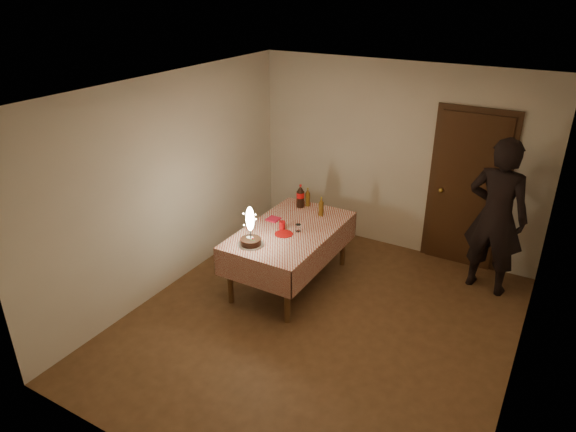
% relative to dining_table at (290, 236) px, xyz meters
% --- Properties ---
extents(ground, '(4.00, 4.50, 0.01)m').
position_rel_dining_table_xyz_m(ground, '(0.72, -0.62, -0.65)').
color(ground, brown).
rests_on(ground, ground).
extents(room_shell, '(4.04, 4.54, 2.62)m').
position_rel_dining_table_xyz_m(room_shell, '(0.75, -0.54, 1.00)').
color(room_shell, beige).
rests_on(room_shell, ground).
extents(dining_table, '(1.02, 1.72, 0.76)m').
position_rel_dining_table_xyz_m(dining_table, '(0.00, 0.00, 0.00)').
color(dining_table, brown).
rests_on(dining_table, ground).
extents(birthday_cake, '(0.29, 0.29, 0.47)m').
position_rel_dining_table_xyz_m(birthday_cake, '(-0.19, -0.57, 0.24)').
color(birthday_cake, white).
rests_on(birthday_cake, dining_table).
extents(red_plate, '(0.22, 0.22, 0.01)m').
position_rel_dining_table_xyz_m(red_plate, '(0.01, -0.16, 0.11)').
color(red_plate, '#A90C0B').
rests_on(red_plate, dining_table).
extents(red_cup, '(0.08, 0.08, 0.10)m').
position_rel_dining_table_xyz_m(red_cup, '(-0.08, -0.05, 0.15)').
color(red_cup, '#A50B0E').
rests_on(red_cup, dining_table).
extents(clear_cup, '(0.07, 0.07, 0.09)m').
position_rel_dining_table_xyz_m(clear_cup, '(0.12, -0.00, 0.15)').
color(clear_cup, white).
rests_on(clear_cup, dining_table).
extents(napkin_stack, '(0.15, 0.15, 0.02)m').
position_rel_dining_table_xyz_m(napkin_stack, '(-0.31, 0.12, 0.11)').
color(napkin_stack, red).
rests_on(napkin_stack, dining_table).
extents(cola_bottle, '(0.10, 0.10, 0.32)m').
position_rel_dining_table_xyz_m(cola_bottle, '(-0.21, 0.65, 0.25)').
color(cola_bottle, black).
rests_on(cola_bottle, dining_table).
extents(amber_bottle_left, '(0.06, 0.06, 0.25)m').
position_rel_dining_table_xyz_m(amber_bottle_left, '(-0.15, 0.73, 0.22)').
color(amber_bottle_left, '#5E3B10').
rests_on(amber_bottle_left, dining_table).
extents(amber_bottle_right, '(0.06, 0.06, 0.25)m').
position_rel_dining_table_xyz_m(amber_bottle_right, '(0.15, 0.54, 0.22)').
color(amber_bottle_right, '#5E3B10').
rests_on(amber_bottle_right, dining_table).
extents(photographer, '(0.77, 0.56, 1.95)m').
position_rel_dining_table_xyz_m(photographer, '(2.17, 1.12, 0.32)').
color(photographer, black).
rests_on(photographer, ground).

